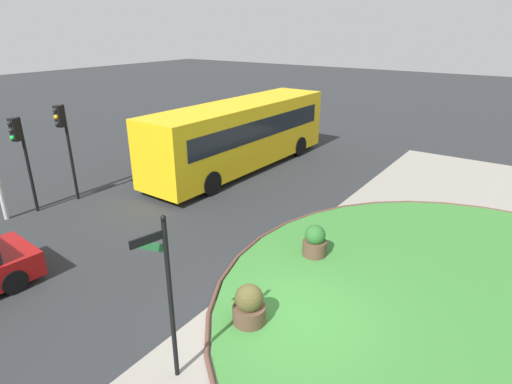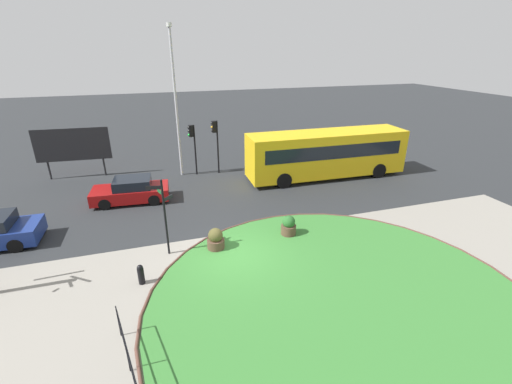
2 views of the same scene
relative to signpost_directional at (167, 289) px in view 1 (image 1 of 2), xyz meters
name	(u,v)px [view 1 (image 1 of 2)]	position (x,y,z in m)	size (l,w,h in m)	color
ground	(294,321)	(2.71, -1.11, -1.99)	(120.00, 120.00, 0.00)	#282B2D
sidewalk_paving	(380,358)	(2.71, -3.14, -1.98)	(32.00, 7.95, 0.02)	gray
grass_island	(503,318)	(5.52, -5.06, -1.94)	(13.49, 13.49, 0.10)	#387A33
grass_kerb_ring	(503,318)	(5.52, -5.06, -1.94)	(13.80, 13.80, 0.11)	brown
signpost_directional	(167,289)	(0.00, 0.00, 0.00)	(1.03, 0.60, 3.43)	black
bus_yellow	(241,134)	(11.01, 6.60, -0.32)	(10.77, 2.78, 3.10)	yellow
traffic_light_near	(20,144)	(2.55, 9.74, 0.57)	(0.49, 0.30, 3.48)	black
traffic_light_far	(64,132)	(4.09, 9.55, 0.72)	(0.49, 0.30, 3.70)	black
planter_near_signpost	(249,307)	(2.02, -0.34, -1.51)	(0.76, 0.76, 1.04)	brown
planter_kerbside	(315,243)	(5.53, -0.16, -1.51)	(0.70, 0.70, 1.04)	brown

